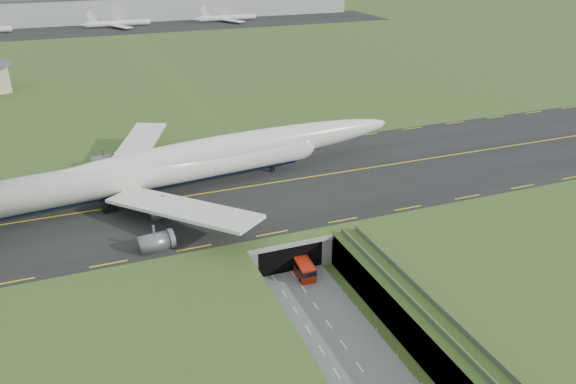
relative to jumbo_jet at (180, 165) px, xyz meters
name	(u,v)px	position (x,y,z in m)	size (l,w,h in m)	color
ground	(308,297)	(13.17, -36.47, -11.73)	(900.00, 900.00, 0.00)	#375421
airfield_deck	(309,282)	(13.17, -36.47, -8.73)	(800.00, 800.00, 6.00)	gray
trench_road	(328,323)	(13.17, -43.97, -11.63)	(12.00, 75.00, 0.20)	slate
taxiway	(247,187)	(13.17, -3.47, -5.64)	(800.00, 44.00, 0.18)	black
tunnel_portal	(274,233)	(13.17, -19.76, -8.39)	(17.00, 22.30, 6.00)	gray
guideway	(436,323)	(24.17, -55.58, -6.41)	(3.00, 53.00, 7.05)	#A8A8A3
jumbo_jet	(180,165)	(0.00, 0.00, 0.00)	(101.67, 63.75, 21.23)	white
shuttle_tram	(303,267)	(14.87, -30.01, -10.14)	(3.18, 7.20, 2.88)	#AC1F0B
cargo_terminal	(115,8)	(13.13, 262.94, 2.23)	(320.00, 67.00, 15.60)	#B2B2B2
distant_hills	(180,10)	(77.55, 393.53, -15.73)	(700.00, 91.00, 60.00)	slate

